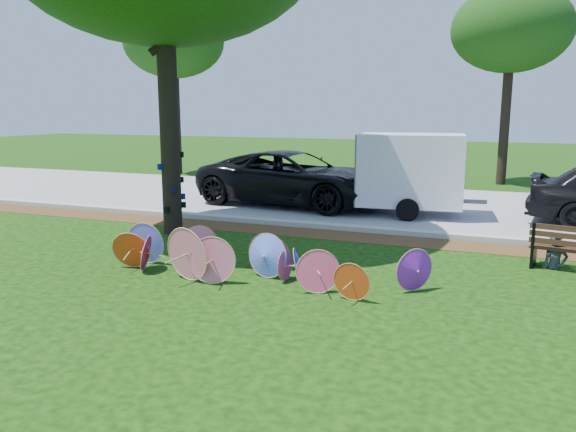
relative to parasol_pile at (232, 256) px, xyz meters
name	(u,v)px	position (x,y,z in m)	size (l,w,h in m)	color
ground	(215,290)	(0.07, -0.75, -0.38)	(90.00, 90.00, 0.00)	black
mulch_strip	(306,233)	(0.07, 3.75, -0.37)	(90.00, 1.00, 0.01)	#472D16
curb	(316,225)	(0.07, 4.45, -0.32)	(90.00, 0.30, 0.12)	#B7B5AD
street	(357,202)	(0.07, 8.60, -0.37)	(90.00, 8.00, 0.01)	gray
parasol_pile	(232,256)	(0.00, 0.00, 0.00)	(5.78, 1.80, 0.96)	#B50F41
black_van	(293,178)	(-1.62, 7.39, 0.44)	(2.70, 5.86, 1.63)	black
cargo_trailer	(411,170)	(1.96, 6.95, 0.89)	(2.75, 1.74, 2.53)	white
person_left	(558,235)	(5.33, 2.62, 0.25)	(0.46, 0.30, 1.26)	#353B48
bg_trees	(458,30)	(2.38, 14.07, 5.39)	(26.21, 5.74, 7.40)	black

